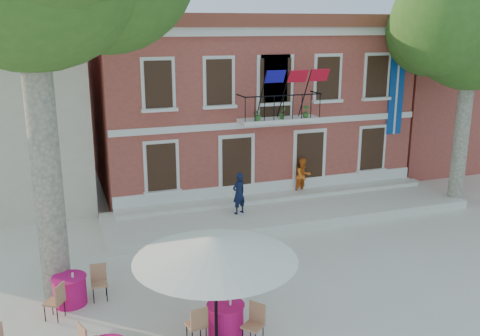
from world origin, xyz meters
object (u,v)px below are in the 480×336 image
(plane_tree_east, at_px, (473,28))
(pedestrian_orange, at_px, (303,176))
(cafe_table_0, at_px, (226,318))
(cafe_table_3, at_px, (70,289))
(patio_umbrella, at_px, (215,249))
(pedestrian_navy, at_px, (239,193))

(plane_tree_east, xyz_separation_m, pedestrian_orange, (-5.71, 2.39, -5.90))
(cafe_table_0, bearing_deg, cafe_table_3, 141.53)
(cafe_table_0, bearing_deg, patio_umbrella, -129.86)
(cafe_table_3, bearing_deg, pedestrian_orange, 30.84)
(pedestrian_navy, distance_m, pedestrian_orange, 3.55)
(cafe_table_0, bearing_deg, pedestrian_orange, 53.97)
(pedestrian_orange, xyz_separation_m, cafe_table_3, (-9.48, -5.66, -0.63))
(plane_tree_east, height_order, patio_umbrella, plane_tree_east)
(plane_tree_east, height_order, pedestrian_navy, plane_tree_east)
(plane_tree_east, distance_m, cafe_table_0, 14.74)
(pedestrian_orange, relative_size, cafe_table_3, 0.82)
(plane_tree_east, distance_m, pedestrian_navy, 10.80)
(cafe_table_3, bearing_deg, cafe_table_0, -38.47)
(pedestrian_orange, bearing_deg, cafe_table_3, -160.23)
(plane_tree_east, relative_size, pedestrian_navy, 6.03)
(plane_tree_east, distance_m, pedestrian_orange, 8.55)
(plane_tree_east, xyz_separation_m, cafe_table_0, (-11.79, -5.97, -6.53))
(patio_umbrella, bearing_deg, plane_tree_east, 27.78)
(patio_umbrella, bearing_deg, cafe_table_3, 134.04)
(cafe_table_0, bearing_deg, plane_tree_east, 26.84)
(patio_umbrella, bearing_deg, pedestrian_orange, 53.77)
(pedestrian_orange, bearing_deg, plane_tree_east, -33.77)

